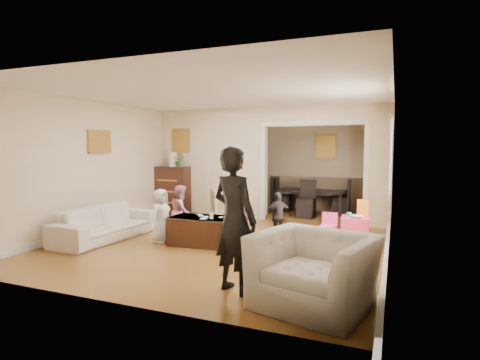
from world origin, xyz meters
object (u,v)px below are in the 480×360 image
at_px(dining_table, 311,202).
at_px(child_toddler, 278,216).
at_px(adult_person, 235,220).
at_px(sofa, 106,223).
at_px(coffee_cup, 211,216).
at_px(child_kneel_a, 161,216).
at_px(child_kneel_b, 181,211).
at_px(cyan_cup, 349,215).
at_px(armchair_back, 231,205).
at_px(table_lamp, 173,159).
at_px(dresser, 173,190).
at_px(coffee_table, 208,231).
at_px(armchair_front, 314,271).
at_px(play_table, 355,229).

bearing_deg(dining_table, child_toddler, -90.10).
bearing_deg(adult_person, sofa, -3.60).
height_order(sofa, dining_table, sofa).
xyz_separation_m(sofa, coffee_cup, (2.02, 0.28, 0.23)).
relative_size(child_kneel_a, child_kneel_b, 0.97).
relative_size(cyan_cup, adult_person, 0.05).
xyz_separation_m(armchair_back, table_lamp, (-1.74, 0.38, 1.00)).
bearing_deg(cyan_cup, dresser, 163.58).
bearing_deg(dresser, child_toddler, -27.28).
xyz_separation_m(dresser, coffee_table, (2.18, -2.42, -0.36)).
relative_size(armchair_front, child_kneel_a, 1.24).
bearing_deg(child_kneel_a, child_toddler, -60.57).
height_order(table_lamp, play_table, table_lamp).
distance_m(armchair_back, child_toddler, 1.97).
bearing_deg(armchair_back, child_toddler, 106.08).
bearing_deg(child_kneel_b, child_toddler, -101.49).
relative_size(play_table, cyan_cup, 5.88).
bearing_deg(adult_person, table_lamp, -29.28).
height_order(armchair_back, armchair_front, same).
height_order(armchair_front, cyan_cup, armchair_front).
distance_m(armchair_front, dining_table, 5.93).
bearing_deg(coffee_table, adult_person, -55.25).
height_order(sofa, child_toddler, child_toddler).
bearing_deg(dresser, cyan_cup, -16.42).
relative_size(coffee_table, cyan_cup, 16.07).
distance_m(coffee_table, child_kneel_a, 0.89).
distance_m(sofa, dining_table, 5.14).
xyz_separation_m(cyan_cup, child_kneel_b, (-2.95, -0.81, 0.00)).
distance_m(coffee_table, adult_person, 2.32).
height_order(child_kneel_a, child_toddler, child_kneel_a).
distance_m(armchair_back, child_kneel_a, 2.22).
xyz_separation_m(sofa, armchair_back, (1.48, 2.37, 0.09)).
bearing_deg(coffee_cup, armchair_front, -41.32).
bearing_deg(coffee_table, sofa, -170.19).
bearing_deg(play_table, dining_table, 116.02).
xyz_separation_m(cyan_cup, child_kneel_a, (-3.10, -1.26, -0.02)).
xyz_separation_m(child_kneel_a, child_toddler, (1.90, 0.90, -0.03)).
distance_m(dining_table, child_toddler, 3.14).
relative_size(play_table, child_kneel_b, 0.48).
xyz_separation_m(dining_table, child_toddler, (0.03, -3.14, 0.15)).
relative_size(armchair_front, cyan_cup, 14.79).
distance_m(coffee_cup, child_kneel_b, 0.87).
distance_m(armchair_front, table_lamp, 6.26).
bearing_deg(play_table, child_toddler, -162.48).
height_order(table_lamp, dining_table, table_lamp).
bearing_deg(armchair_back, child_kneel_b, 48.39).
bearing_deg(cyan_cup, table_lamp, 163.58).
xyz_separation_m(play_table, child_kneel_a, (-3.20, -1.31, 0.25)).
height_order(armchair_front, play_table, armchair_front).
distance_m(coffee_table, dining_table, 4.02).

